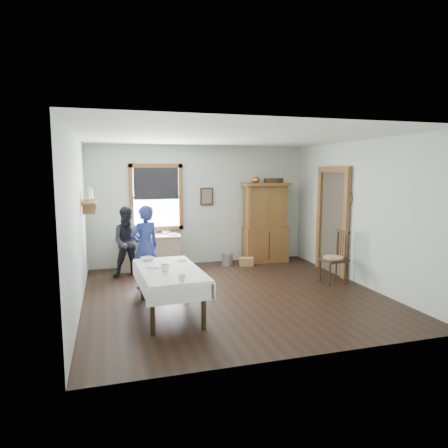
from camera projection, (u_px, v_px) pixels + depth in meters
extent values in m
cube|color=black|center=(233.00, 294.00, 6.97)|extent=(5.00, 5.00, 0.01)
cube|color=silver|center=(233.00, 137.00, 6.61)|extent=(5.00, 5.00, 0.01)
cube|color=silver|center=(200.00, 205.00, 9.17)|extent=(5.00, 0.01, 2.70)
cube|color=silver|center=(301.00, 242.00, 4.41)|extent=(5.00, 0.01, 2.70)
cube|color=silver|center=(77.00, 223.00, 6.10)|extent=(0.01, 5.00, 2.70)
cube|color=silver|center=(360.00, 213.00, 7.49)|extent=(0.01, 5.00, 2.70)
cube|color=white|center=(156.00, 197.00, 8.85)|extent=(1.00, 0.02, 1.30)
cube|color=brown|center=(156.00, 166.00, 8.74)|extent=(1.18, 0.06, 0.09)
cube|color=brown|center=(157.00, 228.00, 8.92)|extent=(1.18, 0.06, 0.09)
cube|color=brown|center=(131.00, 198.00, 8.68)|extent=(0.09, 0.06, 1.48)
cube|color=brown|center=(181.00, 197.00, 8.98)|extent=(0.09, 0.06, 1.48)
cube|color=black|center=(156.00, 184.00, 8.77)|extent=(0.98, 0.03, 0.70)
cube|color=#443D30|center=(333.00, 223.00, 8.33)|extent=(0.03, 0.90, 2.10)
cube|color=brown|center=(346.00, 226.00, 7.83)|extent=(0.08, 0.12, 2.10)
cube|color=brown|center=(320.00, 220.00, 8.80)|extent=(0.08, 0.12, 2.10)
cube|color=brown|center=(334.00, 170.00, 8.17)|extent=(0.08, 1.14, 0.12)
cube|color=brown|center=(89.00, 202.00, 7.53)|extent=(0.24, 1.00, 0.04)
cube|color=brown|center=(89.00, 209.00, 7.17)|extent=(0.22, 0.03, 0.18)
cube|color=brown|center=(91.00, 205.00, 7.93)|extent=(0.22, 0.03, 0.18)
cube|color=tan|center=(88.00, 196.00, 7.23)|extent=(0.03, 0.22, 0.24)
cylinder|color=white|center=(90.00, 194.00, 7.85)|extent=(0.12, 0.12, 0.22)
cube|color=#342312|center=(207.00, 196.00, 9.15)|extent=(0.30, 0.04, 0.40)
torus|color=black|center=(349.00, 192.00, 7.71)|extent=(0.01, 0.27, 0.27)
cube|color=tan|center=(150.00, 252.00, 8.66)|extent=(1.34, 0.59, 0.75)
cube|color=brown|center=(266.00, 223.00, 9.34)|extent=(1.11, 0.57, 1.85)
cube|color=white|center=(170.00, 291.00, 5.99)|extent=(1.00, 1.76, 0.69)
cube|color=#342312|center=(334.00, 257.00, 7.56)|extent=(0.51, 0.51, 1.02)
cube|color=#97999E|center=(227.00, 259.00, 9.05)|extent=(0.26, 0.26, 0.28)
cube|color=#9C7546|center=(246.00, 262.00, 9.04)|extent=(0.34, 0.27, 0.18)
imported|color=navy|center=(145.00, 250.00, 7.26)|extent=(0.61, 0.52, 1.40)
imported|color=black|center=(129.00, 245.00, 8.00)|extent=(0.65, 0.51, 1.33)
imported|color=white|center=(165.00, 268.00, 5.78)|extent=(0.14, 0.14, 0.11)
imported|color=white|center=(182.00, 278.00, 5.23)|extent=(0.13, 0.13, 0.10)
imported|color=white|center=(148.00, 259.00, 6.51)|extent=(0.30, 0.30, 0.06)
imported|color=brown|center=(168.00, 234.00, 8.69)|extent=(0.18, 0.23, 0.02)
imported|color=white|center=(166.00, 233.00, 8.81)|extent=(0.22, 0.22, 0.06)
imported|color=white|center=(89.00, 199.00, 7.58)|extent=(0.22, 0.22, 0.05)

